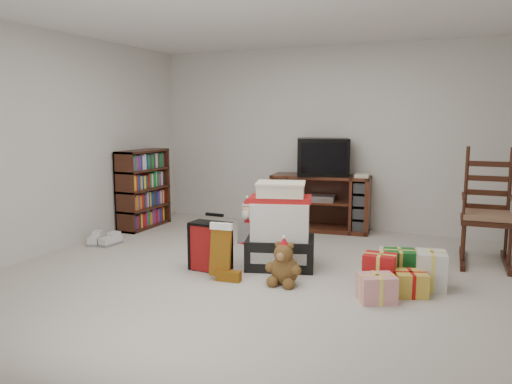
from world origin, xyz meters
TOP-DOWN VIEW (x-y plane):
  - room at (0.00, 0.00)m, footprint 5.01×5.01m
  - tv_stand at (0.01, 2.23)m, footprint 1.37×0.61m
  - bookshelf at (-2.32, 1.43)m, footprint 0.30×0.89m
  - rocking_chair at (2.06, 1.46)m, footprint 0.54×0.86m
  - gift_pile at (0.11, 0.41)m, footprint 0.80×0.67m
  - red_suitcase at (-0.50, 0.02)m, footprint 0.39×0.22m
  - stocking at (-0.28, -0.18)m, footprint 0.27×0.14m
  - teddy_bear at (0.34, -0.08)m, footprint 0.27×0.24m
  - santa_figurine at (0.15, 0.75)m, footprint 0.27×0.25m
  - mrs_claus_figurine at (-0.56, 1.07)m, footprint 0.29×0.27m
  - sneaker_pair at (-2.19, 0.41)m, footprint 0.38×0.33m
  - gift_cluster at (1.35, 0.33)m, footprint 0.77×1.13m
  - crt_television at (0.03, 2.23)m, footprint 0.80×0.69m

SIDE VIEW (x-z plane):
  - sneaker_pair at x=-2.19m, z-range 0.00..0.11m
  - gift_cluster at x=1.35m, z-range 0.00..0.26m
  - teddy_bear at x=0.34m, z-range -0.02..0.38m
  - santa_figurine at x=0.15m, z-range -0.06..0.48m
  - mrs_claus_figurine at x=-0.56m, z-range -0.07..0.52m
  - red_suitcase at x=-0.50m, z-range -0.04..0.54m
  - stocking at x=-0.28m, z-range 0.00..0.55m
  - gift_pile at x=0.11m, z-range -0.05..0.81m
  - tv_stand at x=0.01m, z-range 0.00..0.76m
  - rocking_chair at x=2.06m, z-range -0.20..1.07m
  - bookshelf at x=-2.32m, z-range -0.02..1.07m
  - crt_television at x=0.03m, z-range 0.76..1.26m
  - room at x=0.00m, z-range -0.01..2.51m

